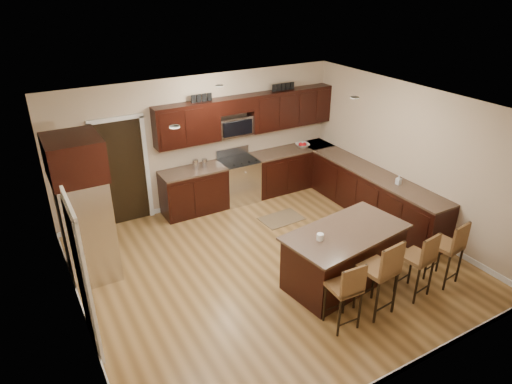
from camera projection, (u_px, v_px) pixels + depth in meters
floor at (271, 266)px, 7.69m from camera, size 6.00×6.00×0.00m
ceiling at (274, 109)px, 6.51m from camera, size 6.00×6.00×0.00m
wall_back at (201, 142)px, 9.25m from camera, size 6.00×0.00×6.00m
wall_left at (71, 246)px, 5.76m from camera, size 0.00×5.50×5.50m
wall_right at (410, 158)px, 8.44m from camera, size 0.00×5.50×5.50m
base_cabinets at (313, 186)px, 9.47m from camera, size 4.02×3.96×0.92m
upper_cabinets at (250, 113)px, 9.37m from camera, size 4.00×0.33×0.80m
range at (239, 180)px, 9.70m from camera, size 0.76×0.64×1.11m
microwave at (234, 126)px, 9.32m from camera, size 0.76×0.31×0.40m
doorway at (122, 173)px, 8.64m from camera, size 0.85×0.03×2.06m
pantry_door at (81, 279)px, 5.68m from camera, size 0.03×0.80×2.04m
letter_decor at (244, 92)px, 9.11m from camera, size 2.20×0.03×0.15m
island at (344, 258)px, 7.14m from camera, size 2.06×1.27×0.92m
stool_left at (347, 289)px, 6.08m from camera, size 0.42×0.42×1.06m
stool_mid at (382, 270)px, 6.31m from camera, size 0.49×0.49×1.20m
stool_right at (421, 258)px, 6.70m from camera, size 0.46×0.46×1.09m
refrigerator at (83, 208)px, 6.99m from camera, size 0.79×0.92×2.35m
floor_mat at (282, 219)px, 9.13m from camera, size 0.86×0.59×0.01m
fruit_bowl at (303, 145)px, 10.22m from camera, size 0.36×0.36×0.08m
soap_bottle at (399, 180)px, 8.40m from camera, size 0.09×0.09×0.18m
canister_tall at (195, 165)px, 9.03m from camera, size 0.12×0.12×0.20m
canister_short at (205, 163)px, 9.13m from camera, size 0.11×0.11×0.18m
island_jar at (320, 237)px, 6.68m from camera, size 0.10×0.10×0.10m
stool_extra at (451, 246)px, 6.99m from camera, size 0.46×0.46×1.09m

